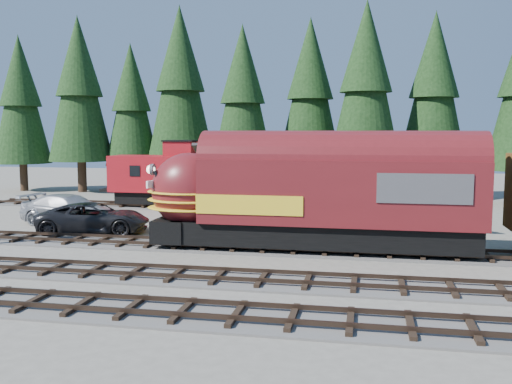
% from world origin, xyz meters
% --- Properties ---
extents(ground, '(120.00, 120.00, 0.00)m').
position_xyz_m(ground, '(0.00, 0.00, 0.00)').
color(ground, '#6B665B').
rests_on(ground, ground).
extents(track_siding, '(68.00, 3.20, 0.33)m').
position_xyz_m(track_siding, '(10.00, 4.00, 0.06)').
color(track_siding, '#4C4947').
rests_on(track_siding, ground).
extents(track_spur, '(32.00, 3.20, 0.33)m').
position_xyz_m(track_spur, '(-10.00, 18.00, 0.06)').
color(track_spur, '#4C4947').
rests_on(track_spur, ground).
extents(depot, '(12.80, 7.00, 5.30)m').
position_xyz_m(depot, '(-0.00, 10.50, 2.96)').
color(depot, gold).
rests_on(depot, ground).
extents(conifer_backdrop, '(79.35, 24.02, 16.95)m').
position_xyz_m(conifer_backdrop, '(9.36, 24.79, 10.05)').
color(conifer_backdrop, black).
rests_on(conifer_backdrop, ground).
extents(locomotive, '(16.65, 3.31, 4.53)m').
position_xyz_m(locomotive, '(0.34, 4.00, 2.63)').
color(locomotive, black).
rests_on(locomotive, ground).
extents(caboose, '(9.25, 2.68, 4.81)m').
position_xyz_m(caboose, '(-11.52, 18.00, 2.41)').
color(caboose, black).
rests_on(caboose, ground).
extents(pickup_truck_a, '(6.88, 4.31, 1.77)m').
position_xyz_m(pickup_truck_a, '(-12.24, 6.69, 0.89)').
color(pickup_truck_a, black).
rests_on(pickup_truck_a, ground).
extents(pickup_truck_b, '(7.04, 3.92, 1.93)m').
position_xyz_m(pickup_truck_b, '(-15.05, 8.99, 0.96)').
color(pickup_truck_b, '#A4A7AC').
rests_on(pickup_truck_b, ground).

